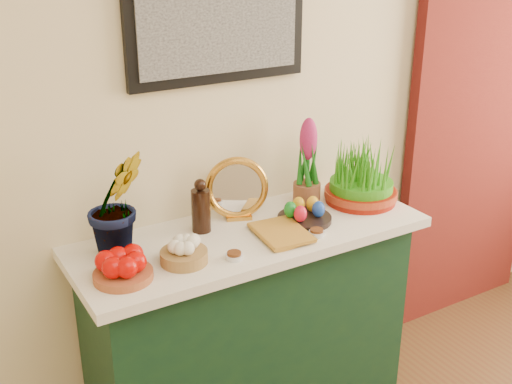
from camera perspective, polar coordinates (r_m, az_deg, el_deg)
sideboard at (r=2.73m, az=-0.55°, el=-12.25°), size 1.30×0.45×0.85m
tablecloth at (r=2.51m, az=-0.59°, el=-3.85°), size 1.40×0.55×0.04m
hyacinth_green at (r=2.27m, az=-12.37°, el=0.42°), size 0.27×0.24×0.52m
apple_bowl at (r=2.19m, az=-11.77°, el=-6.62°), size 0.20×0.20×0.10m
garlic_basket at (r=2.27m, az=-6.44°, el=-5.36°), size 0.20×0.20×0.09m
vinegar_cruet at (r=2.47m, az=-4.92°, el=-1.45°), size 0.07×0.07×0.22m
mirror at (r=2.56m, az=-1.71°, el=0.26°), size 0.26×0.15×0.26m
book at (r=2.41m, az=0.34°, el=-4.00°), size 0.19×0.26×0.03m
spice_dish_left at (r=2.29m, az=-1.95°, el=-5.68°), size 0.06×0.06×0.03m
spice_dish_right at (r=2.47m, az=5.41°, el=-3.61°), size 0.06×0.06×0.03m
egg_plate at (r=2.57m, az=4.32°, el=-1.95°), size 0.26×0.26×0.09m
hyacinth_pink at (r=2.68m, az=4.60°, el=2.29°), size 0.12×0.12×0.38m
wheatgrass_sabzeh at (r=2.76m, az=9.38°, el=1.32°), size 0.31×0.31×0.26m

